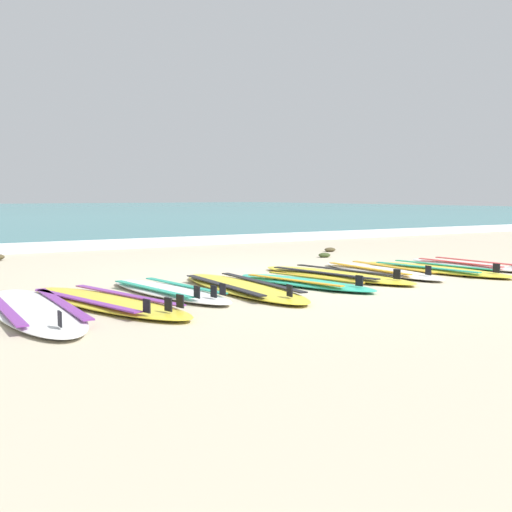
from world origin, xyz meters
The scene contains 13 objects.
ground_plane centered at (0.00, 0.00, 0.00)m, with size 80.00×80.00×0.00m, color #C1B599.
wave_foam_strip centered at (0.00, 5.81, 0.06)m, with size 80.00×1.09×0.11m, color white.
surfboard_0 centered at (-3.39, -0.58, 0.04)m, with size 0.77×2.61×0.18m.
surfboard_1 centered at (-2.74, -0.53, 0.04)m, with size 1.11×2.47×0.18m.
surfboard_2 centered at (-1.99, -0.22, 0.04)m, with size 0.74×2.10×0.18m.
surfboard_3 centered at (-1.23, -0.38, 0.04)m, with size 0.77×2.49×0.18m.
surfboard_4 centered at (-0.46, -0.42, 0.04)m, with size 0.88×1.98×0.18m.
surfboard_5 centered at (0.26, -0.07, 0.04)m, with size 0.96×2.37×0.18m.
surfboard_6 centered at (1.02, -0.04, 0.04)m, with size 0.65×2.21×0.18m.
surfboard_7 centered at (1.74, -0.29, 0.04)m, with size 0.81×2.28×0.18m.
surfboard_8 centered at (2.52, -0.16, 0.04)m, with size 0.55×1.98×0.18m.
seaweed_clump_mid_sand centered at (1.74, 2.02, 0.04)m, with size 0.21×0.17×0.07m, color #384723.
seaweed_clump_by_the_boards centered at (2.46, 2.78, 0.04)m, with size 0.21×0.17×0.07m, color #4C4228.
Camera 1 is at (-4.64, -6.11, 0.99)m, focal length 45.39 mm.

